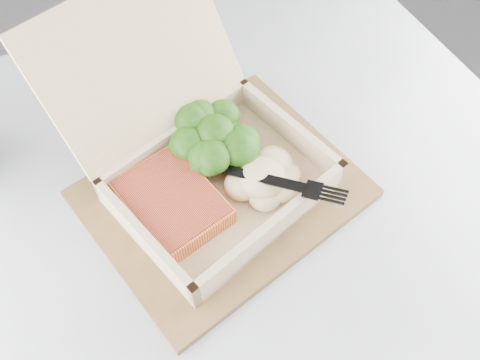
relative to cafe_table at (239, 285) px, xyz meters
name	(u,v)px	position (x,y,z in m)	size (l,w,h in m)	color
floor	(364,164)	(0.60, 0.38, -0.56)	(4.00, 4.00, 0.00)	gray
cafe_table	(239,285)	(0.00, 0.00, 0.00)	(0.90, 0.90, 0.75)	black
serving_tray	(222,194)	(0.00, 0.05, 0.20)	(0.32, 0.25, 0.01)	brown
takeout_container	(194,145)	(-0.02, 0.09, 0.26)	(0.32, 0.35, 0.20)	tan
salmon_fillet	(172,202)	(-0.07, 0.05, 0.23)	(0.10, 0.13, 0.03)	orange
broccoli_pile	(215,139)	(0.02, 0.10, 0.24)	(0.12, 0.12, 0.04)	#306616
mashed_potatoes	(262,178)	(0.04, 0.03, 0.23)	(0.10, 0.09, 0.03)	#D9BD8C
plastic_fork	(239,171)	(0.02, 0.04, 0.25)	(0.13, 0.14, 0.03)	black
receipt	(188,103)	(0.02, 0.21, 0.19)	(0.08, 0.15, 0.00)	white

